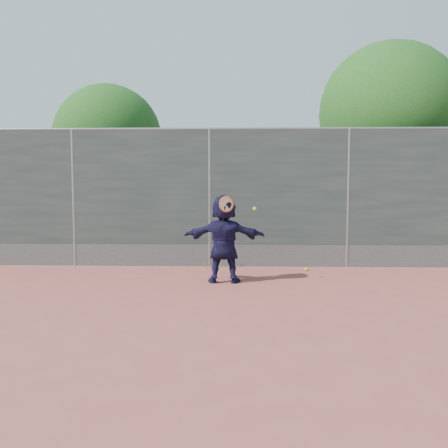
{
  "coord_description": "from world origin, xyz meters",
  "views": [
    {
      "loc": [
        0.64,
        -7.36,
        1.91
      ],
      "look_at": [
        0.37,
        1.8,
        1.09
      ],
      "focal_mm": 40.0,
      "sensor_mm": 36.0,
      "label": 1
    }
  ],
  "objects": [
    {
      "name": "tree_left",
      "position": [
        -2.85,
        6.55,
        2.94
      ],
      "size": [
        3.15,
        3.0,
        4.53
      ],
      "color": "#382314",
      "rests_on": "ground"
    },
    {
      "name": "weed_clump",
      "position": [
        0.29,
        3.38,
        0.13
      ],
      "size": [
        0.68,
        0.07,
        0.3
      ],
      "color": "#387226",
      "rests_on": "ground"
    },
    {
      "name": "swing_action",
      "position": [
        0.46,
        1.61,
        1.44
      ],
      "size": [
        0.68,
        0.17,
        0.51
      ],
      "color": "orange",
      "rests_on": "ground"
    },
    {
      "name": "tree_right",
      "position": [
        4.68,
        5.75,
        3.49
      ],
      "size": [
        3.78,
        3.6,
        5.39
      ],
      "color": "#382314",
      "rests_on": "ground"
    },
    {
      "name": "fence",
      "position": [
        -0.0,
        3.5,
        1.58
      ],
      "size": [
        20.0,
        0.06,
        3.03
      ],
      "color": "#38423D",
      "rests_on": "ground"
    },
    {
      "name": "ground",
      "position": [
        0.0,
        0.0,
        0.0
      ],
      "size": [
        80.0,
        80.0,
        0.0
      ],
      "primitive_type": "plane",
      "color": "#9E4C42",
      "rests_on": "ground"
    },
    {
      "name": "ball_ground",
      "position": [
        2.06,
        3.0,
        0.03
      ],
      "size": [
        0.07,
        0.07,
        0.07
      ],
      "primitive_type": "sphere",
      "color": "#A9D930",
      "rests_on": "ground"
    },
    {
      "name": "player",
      "position": [
        0.37,
        1.8,
        0.82
      ],
      "size": [
        1.52,
        0.5,
        1.63
      ],
      "primitive_type": "imported",
      "rotation": [
        0.0,
        0.0,
        3.13
      ],
      "color": "#151234",
      "rests_on": "ground"
    }
  ]
}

